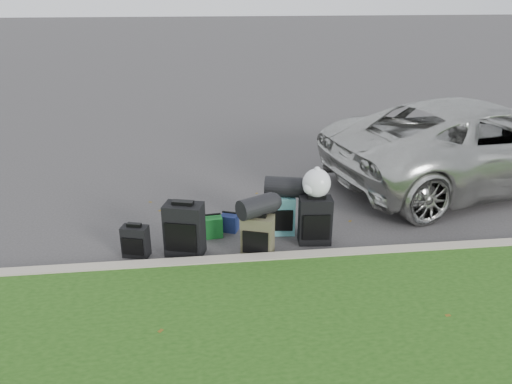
{
  "coord_description": "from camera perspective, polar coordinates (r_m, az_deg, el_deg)",
  "views": [
    {
      "loc": [
        -0.91,
        -6.58,
        3.36
      ],
      "look_at": [
        -0.1,
        0.2,
        0.55
      ],
      "focal_mm": 35.0,
      "sensor_mm": 36.0,
      "label": 1
    }
  ],
  "objects": [
    {
      "name": "duffel_right",
      "position": [
        7.11,
        3.14,
        0.61
      ],
      "size": [
        0.58,
        0.41,
        0.29
      ],
      "primitive_type": "cylinder",
      "rotation": [
        0.0,
        1.57,
        -0.26
      ],
      "color": "black",
      "rests_on": "suitcase_teal"
    },
    {
      "name": "suitcase_olive",
      "position": [
        6.67,
        0.2,
        -5.04
      ],
      "size": [
        0.48,
        0.38,
        0.57
      ],
      "primitive_type": "cube",
      "rotation": [
        0.0,
        0.0,
        -0.34
      ],
      "color": "#3D3B27",
      "rests_on": "ground"
    },
    {
      "name": "suitcase_teal",
      "position": [
        7.27,
        2.84,
        -2.61
      ],
      "size": [
        0.43,
        0.29,
        0.58
      ],
      "primitive_type": "cube",
      "rotation": [
        0.0,
        0.0,
        -0.11
      ],
      "color": "#51A6AC",
      "rests_on": "ground"
    },
    {
      "name": "ground",
      "position": [
        7.44,
        0.95,
        -4.47
      ],
      "size": [
        120.0,
        120.0,
        0.0
      ],
      "primitive_type": "plane",
      "color": "#383535",
      "rests_on": "ground"
    },
    {
      "name": "suitcase_large_black_left",
      "position": [
        6.74,
        -8.18,
        -4.27
      ],
      "size": [
        0.57,
        0.43,
        0.73
      ],
      "primitive_type": "cube",
      "rotation": [
        0.0,
        0.0,
        -0.28
      ],
      "color": "black",
      "rests_on": "ground"
    },
    {
      "name": "trash_bag",
      "position": [
        6.88,
        6.94,
        1.01
      ],
      "size": [
        0.39,
        0.39,
        0.39
      ],
      "primitive_type": "sphere",
      "color": "white",
      "rests_on": "suitcase_large_black_right"
    },
    {
      "name": "tote_navy",
      "position": [
        7.41,
        -3.05,
        -3.53
      ],
      "size": [
        0.29,
        0.26,
        0.26
      ],
      "primitive_type": "cube",
      "rotation": [
        0.0,
        0.0,
        -0.39
      ],
      "color": "navy",
      "rests_on": "ground"
    },
    {
      "name": "tote_green",
      "position": [
        7.26,
        -4.97,
        -3.95
      ],
      "size": [
        0.29,
        0.24,
        0.3
      ],
      "primitive_type": "cube",
      "rotation": [
        0.0,
        0.0,
        0.11
      ],
      "color": "#1A7529",
      "rests_on": "ground"
    },
    {
      "name": "suitcase_large_black_right",
      "position": [
        7.03,
        6.77,
        -3.26
      ],
      "size": [
        0.47,
        0.31,
        0.68
      ],
      "primitive_type": "cube",
      "rotation": [
        0.0,
        0.0,
        -0.09
      ],
      "color": "black",
      "rests_on": "ground"
    },
    {
      "name": "suitcase_small_black",
      "position": [
        6.88,
        -13.59,
        -5.5
      ],
      "size": [
        0.39,
        0.28,
        0.43
      ],
      "primitive_type": "cube",
      "rotation": [
        0.0,
        0.0,
        -0.28
      ],
      "color": "black",
      "rests_on": "ground"
    },
    {
      "name": "duffel_left",
      "position": [
        6.51,
        0.12,
        -1.65
      ],
      "size": [
        0.58,
        0.48,
        0.27
      ],
      "primitive_type": "cylinder",
      "rotation": [
        0.0,
        1.57,
        0.5
      ],
      "color": "black",
      "rests_on": "suitcase_olive"
    },
    {
      "name": "curb",
      "position": [
        6.54,
        2.13,
        -7.81
      ],
      "size": [
        120.0,
        0.18,
        0.15
      ],
      "primitive_type": "cube",
      "color": "#9E937F",
      "rests_on": "ground"
    },
    {
      "name": "suv",
      "position": [
        9.82,
        24.02,
        5.11
      ],
      "size": [
        5.96,
        3.7,
        1.54
      ],
      "primitive_type": "imported",
      "rotation": [
        0.0,
        0.0,
        1.79
      ],
      "color": "#B7B7B2",
      "rests_on": "ground"
    }
  ]
}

